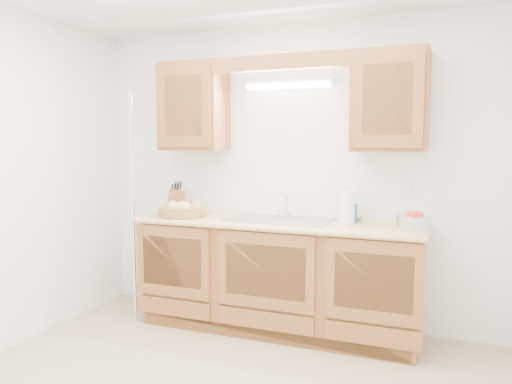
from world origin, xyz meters
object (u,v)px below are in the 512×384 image
at_px(knife_block, 176,200).
at_px(paper_towel, 347,208).
at_px(fruit_basket, 183,209).
at_px(apple_bowl, 414,221).

distance_m(knife_block, paper_towel, 1.57).
height_order(fruit_basket, apple_bowl, fruit_basket).
bearing_deg(fruit_basket, knife_block, 131.81).
bearing_deg(knife_block, apple_bowl, 6.13).
bearing_deg(apple_bowl, knife_block, 176.12).
height_order(paper_towel, apple_bowl, paper_towel).
distance_m(knife_block, apple_bowl, 2.07).
relative_size(fruit_basket, paper_towel, 1.72).
xyz_separation_m(knife_block, apple_bowl, (2.06, -0.14, -0.05)).
relative_size(fruit_basket, knife_block, 1.77).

